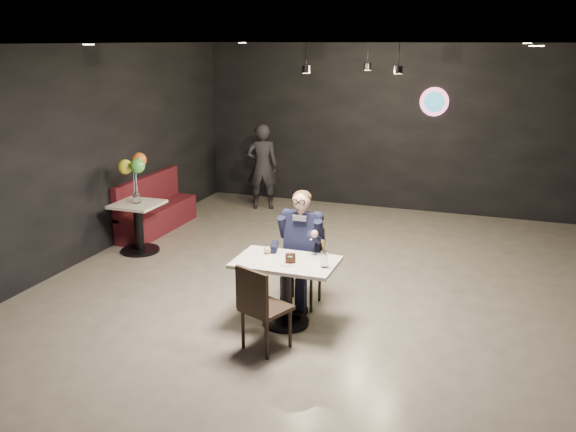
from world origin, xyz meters
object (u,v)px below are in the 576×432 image
at_px(chair_far, 302,268).
at_px(booth_bench, 157,204).
at_px(sundae_glass, 324,259).
at_px(chair_near, 266,306).
at_px(balloon_vase, 137,198).
at_px(passerby, 262,167).
at_px(seated_man, 302,247).
at_px(side_table, 139,225).
at_px(main_table, 286,292).

height_order(chair_far, booth_bench, chair_far).
bearing_deg(sundae_glass, chair_near, -130.05).
bearing_deg(balloon_vase, passerby, 74.30).
bearing_deg(passerby, booth_bench, 40.63).
bearing_deg(chair_near, seated_man, 112.35).
distance_m(chair_near, passerby, 5.41).
relative_size(side_table, passerby, 0.51).
xyz_separation_m(seated_man, booth_bench, (-3.17, 1.98, -0.27)).
height_order(chair_near, sundae_glass, sundae_glass).
height_order(seated_man, sundae_glass, seated_man).
xyz_separation_m(seated_man, balloon_vase, (-2.87, 0.98, 0.11)).
height_order(chair_far, chair_near, same).
height_order(sundae_glass, balloon_vase, sundae_glass).
bearing_deg(seated_man, booth_bench, 147.99).
distance_m(main_table, chair_near, 0.59).
bearing_deg(booth_bench, sundae_glass, -35.53).
bearing_deg(chair_far, chair_near, -90.00).
relative_size(sundae_glass, side_table, 0.21).
xyz_separation_m(chair_far, chair_near, (0.00, -1.13, 0.00)).
height_order(chair_far, passerby, passerby).
distance_m(chair_far, passerby, 4.39).
height_order(side_table, balloon_vase, balloon_vase).
height_order(chair_far, side_table, chair_far).
bearing_deg(passerby, seated_man, 99.30).
distance_m(chair_far, booth_bench, 3.74).
relative_size(booth_bench, balloon_vase, 11.65).
relative_size(booth_bench, passerby, 1.15).
xyz_separation_m(sundae_glass, balloon_vase, (-3.32, 1.58, -0.01)).
distance_m(chair_far, chair_near, 1.13).
bearing_deg(chair_near, sundae_glass, 72.29).
bearing_deg(side_table, chair_near, -36.37).
distance_m(main_table, booth_bench, 4.06).
relative_size(chair_near, seated_man, 0.64).
bearing_deg(passerby, sundae_glass, 100.54).
bearing_deg(sundae_glass, side_table, 154.49).
xyz_separation_m(main_table, sundae_glass, (0.45, -0.05, 0.46)).
xyz_separation_m(chair_near, balloon_vase, (-2.87, 2.11, 0.37)).
xyz_separation_m(sundae_glass, booth_bench, (-3.62, 2.58, -0.38)).
relative_size(seated_man, passerby, 0.91).
xyz_separation_m(booth_bench, side_table, (0.30, -1.00, -0.05)).
relative_size(seated_man, sundae_glass, 8.31).
relative_size(main_table, chair_near, 1.20).
bearing_deg(balloon_vase, chair_near, -36.37).
height_order(booth_bench, passerby, passerby).
relative_size(main_table, sundae_glass, 6.35).
height_order(main_table, booth_bench, booth_bench).
bearing_deg(chair_far, balloon_vase, 161.12).
distance_m(chair_near, booth_bench, 4.44).
bearing_deg(balloon_vase, sundae_glass, -25.51).
relative_size(chair_far, sundae_glass, 5.31).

